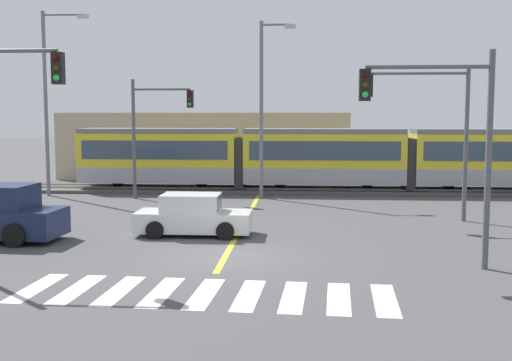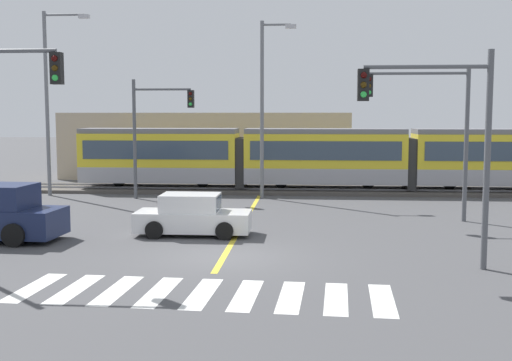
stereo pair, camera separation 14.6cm
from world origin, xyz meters
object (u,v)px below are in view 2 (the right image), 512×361
at_px(light_rail_tram, 325,156).
at_px(street_lamp_centre, 265,100).
at_px(sedan_crossing, 193,216).
at_px(street_lamp_west, 51,93).
at_px(traffic_light_near_right, 444,126).
at_px(traffic_light_mid_right, 432,117).
at_px(traffic_light_far_left, 154,122).

xyz_separation_m(light_rail_tram, street_lamp_centre, (-3.22, -2.89, 3.11)).
distance_m(sedan_crossing, street_lamp_west, 15.26).
bearing_deg(street_lamp_centre, traffic_light_near_right, -68.29).
relative_size(light_rail_tram, traffic_light_mid_right, 4.35).
relative_size(traffic_light_far_left, street_lamp_centre, 0.67).
distance_m(traffic_light_mid_right, traffic_light_far_left, 14.41).
bearing_deg(traffic_light_near_right, street_lamp_west, 139.01).
bearing_deg(sedan_crossing, street_lamp_centre, 79.67).
xyz_separation_m(traffic_light_near_right, traffic_light_far_left, (-11.79, 14.46, -0.05)).
xyz_separation_m(traffic_light_far_left, street_lamp_centre, (5.73, 0.76, 1.12)).
height_order(light_rail_tram, traffic_light_far_left, traffic_light_far_left).
bearing_deg(street_lamp_west, traffic_light_near_right, -40.99).
bearing_deg(street_lamp_centre, street_lamp_west, 179.48).
height_order(sedan_crossing, traffic_light_far_left, traffic_light_far_left).
bearing_deg(traffic_light_far_left, street_lamp_centre, 7.55).
relative_size(traffic_light_far_left, street_lamp_west, 0.63).
relative_size(light_rail_tram, street_lamp_west, 2.83).
bearing_deg(street_lamp_centre, light_rail_tram, 41.85).
bearing_deg(traffic_light_near_right, street_lamp_centre, 111.71).
distance_m(traffic_light_mid_right, street_lamp_west, 20.19).
bearing_deg(street_lamp_centre, traffic_light_far_left, -172.45).
height_order(sedan_crossing, street_lamp_west, street_lamp_west).
bearing_deg(sedan_crossing, traffic_light_far_left, 110.89).
bearing_deg(light_rail_tram, traffic_light_mid_right, -67.01).
distance_m(traffic_light_near_right, street_lamp_centre, 16.42).
height_order(traffic_light_near_right, street_lamp_west, street_lamp_west).
xyz_separation_m(light_rail_tram, traffic_light_near_right, (2.84, -18.11, 2.04)).
bearing_deg(traffic_light_mid_right, light_rail_tram, 112.99).
bearing_deg(traffic_light_far_left, traffic_light_near_right, -50.81).
bearing_deg(street_lamp_west, traffic_light_mid_right, -20.11).
bearing_deg(traffic_light_mid_right, traffic_light_far_left, 155.12).
relative_size(traffic_light_mid_right, street_lamp_west, 0.65).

